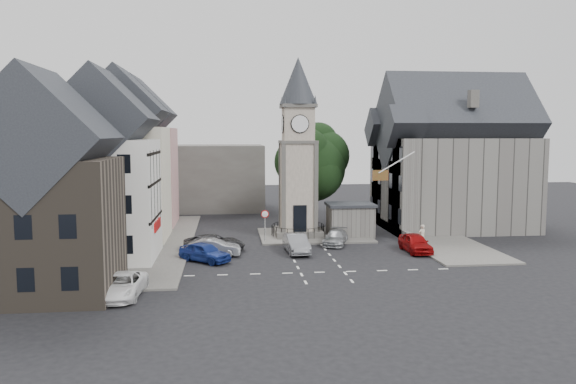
{
  "coord_description": "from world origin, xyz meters",
  "views": [
    {
      "loc": [
        -6.37,
        -42.63,
        9.49
      ],
      "look_at": [
        -1.23,
        5.0,
        4.45
      ],
      "focal_mm": 35.0,
      "sensor_mm": 36.0,
      "label": 1
    }
  ],
  "objects": [
    {
      "name": "warning_sign_post",
      "position": [
        -3.2,
        5.43,
        2.03
      ],
      "size": [
        0.7,
        0.19,
        2.85
      ],
      "color": "black",
      "rests_on": "ground"
    },
    {
      "name": "clock_tower",
      "position": [
        0.0,
        7.99,
        8.12
      ],
      "size": [
        4.86,
        4.86,
        16.25
      ],
      "color": "#4C4944",
      "rests_on": "ground"
    },
    {
      "name": "pedestrian",
      "position": [
        9.68,
        2.0,
        0.96
      ],
      "size": [
        0.81,
        0.65,
        1.92
      ],
      "primitive_type": "imported",
      "rotation": [
        0.0,
        0.0,
        3.45
      ],
      "color": "beige",
      "rests_on": "ground"
    },
    {
      "name": "building_sw_stone",
      "position": [
        -17.0,
        -9.0,
        5.35
      ],
      "size": [
        8.6,
        7.6,
        10.4
      ],
      "color": "#443C33",
      "rests_on": "ground"
    },
    {
      "name": "car_east_red",
      "position": [
        8.5,
        0.2,
        0.75
      ],
      "size": [
        1.84,
        4.42,
        1.5
      ],
      "primitive_type": "imported",
      "rotation": [
        0.0,
        0.0,
        0.02
      ],
      "color": "#8F0708",
      "rests_on": "ground"
    },
    {
      "name": "ground",
      "position": [
        0.0,
        0.0,
        0.0
      ],
      "size": [
        120.0,
        120.0,
        0.0
      ],
      "primitive_type": "plane",
      "color": "black",
      "rests_on": "ground"
    },
    {
      "name": "car_island_silver",
      "position": [
        -1.0,
        0.94,
        0.74
      ],
      "size": [
        1.87,
        4.61,
        1.49
      ],
      "primitive_type": "imported",
      "rotation": [
        0.0,
        0.0,
        0.07
      ],
      "color": "gray",
      "rests_on": "ground"
    },
    {
      "name": "flagpole",
      "position": [
        8.0,
        4.0,
        7.0
      ],
      "size": [
        3.68,
        0.1,
        2.74
      ],
      "color": "white",
      "rests_on": "ground"
    },
    {
      "name": "stone_shelter",
      "position": [
        4.8,
        7.5,
        1.55
      ],
      "size": [
        4.3,
        3.3,
        3.08
      ],
      "color": "#605D59",
      "rests_on": "ground"
    },
    {
      "name": "van_sw_white",
      "position": [
        -12.55,
        -10.01,
        0.68
      ],
      "size": [
        2.6,
        5.04,
        1.36
      ],
      "primitive_type": "imported",
      "rotation": [
        0.0,
        0.0,
        -0.07
      ],
      "color": "white",
      "rests_on": "ground"
    },
    {
      "name": "east_boundary_wall",
      "position": [
        9.2,
        10.0,
        0.45
      ],
      "size": [
        0.4,
        16.0,
        0.9
      ],
      "primitive_type": "cube",
      "color": "#605D59",
      "rests_on": "ground"
    },
    {
      "name": "car_west_silver",
      "position": [
        -7.5,
        0.36,
        0.68
      ],
      "size": [
        4.23,
        1.83,
        1.35
      ],
      "primitive_type": "imported",
      "rotation": [
        0.0,
        0.0,
        1.47
      ],
      "color": "gray",
      "rests_on": "ground"
    },
    {
      "name": "terrace_cream",
      "position": [
        -15.5,
        8.0,
        6.58
      ],
      "size": [
        8.1,
        7.6,
        12.8
      ],
      "color": "beige",
      "rests_on": "ground"
    },
    {
      "name": "road_markings",
      "position": [
        0.0,
        -5.5,
        0.01
      ],
      "size": [
        20.0,
        8.0,
        0.01
      ],
      "primitive_type": "cube",
      "color": "silver",
      "rests_on": "ground"
    },
    {
      "name": "backdrop_west",
      "position": [
        -12.0,
        28.0,
        4.0
      ],
      "size": [
        20.0,
        10.0,
        8.0
      ],
      "primitive_type": "cube",
      "color": "#4C4944",
      "rests_on": "ground"
    },
    {
      "name": "pavement_east",
      "position": [
        12.0,
        8.0,
        0.07
      ],
      "size": [
        6.0,
        26.0,
        0.14
      ],
      "primitive_type": "cube",
      "color": "#595651",
      "rests_on": "ground"
    },
    {
      "name": "pavement_west",
      "position": [
        -12.5,
        6.0,
        0.07
      ],
      "size": [
        6.0,
        30.0,
        0.14
      ],
      "primitive_type": "cube",
      "color": "#595651",
      "rests_on": "ground"
    },
    {
      "name": "east_building",
      "position": [
        15.59,
        11.0,
        6.26
      ],
      "size": [
        14.4,
        11.4,
        12.6
      ],
      "color": "#605D59",
      "rests_on": "ground"
    },
    {
      "name": "terrace_pink",
      "position": [
        -15.5,
        16.0,
        6.58
      ],
      "size": [
        8.1,
        7.6,
        12.8
      ],
      "color": "tan",
      "rests_on": "ground"
    },
    {
      "name": "town_tree",
      "position": [
        2.0,
        13.0,
        6.97
      ],
      "size": [
        7.2,
        7.2,
        10.8
      ],
      "color": "black",
      "rests_on": "ground"
    },
    {
      "name": "central_island",
      "position": [
        1.5,
        8.0,
        0.08
      ],
      "size": [
        10.0,
        8.0,
        0.16
      ],
      "primitive_type": "cube",
      "color": "#595651",
      "rests_on": "ground"
    },
    {
      "name": "terrace_tudor",
      "position": [
        -15.5,
        0.0,
        6.19
      ],
      "size": [
        8.1,
        7.6,
        12.0
      ],
      "color": "silver",
      "rests_on": "ground"
    },
    {
      "name": "car_west_grey",
      "position": [
        -7.5,
        2.16,
        0.68
      ],
      "size": [
        5.1,
        2.69,
        1.37
      ],
      "primitive_type": "imported",
      "rotation": [
        0.0,
        0.0,
        1.66
      ],
      "color": "#28282A",
      "rests_on": "ground"
    },
    {
      "name": "car_west_blue",
      "position": [
        -8.12,
        -1.41,
        0.72
      ],
      "size": [
        4.28,
        4.04,
        1.43
      ],
      "primitive_type": "imported",
      "rotation": [
        0.0,
        0.0,
        0.86
      ],
      "color": "navy",
      "rests_on": "ground"
    },
    {
      "name": "car_island_east",
      "position": [
        2.73,
        3.83,
        0.62
      ],
      "size": [
        3.07,
        4.59,
        1.23
      ],
      "primitive_type": "imported",
      "rotation": [
        0.0,
        0.0,
        -0.35
      ],
      "color": "#95989C",
      "rests_on": "ground"
    }
  ]
}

